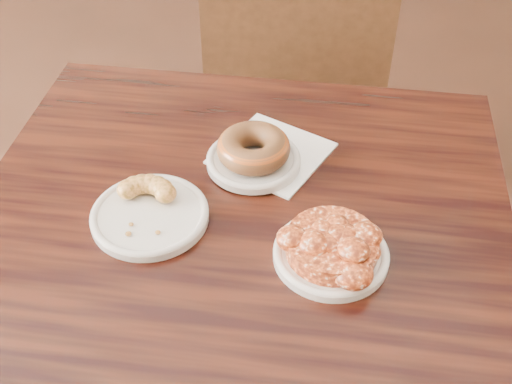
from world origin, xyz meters
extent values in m
plane|color=black|center=(0.00, 0.00, 0.00)|extent=(5.00, 5.00, 0.00)
cube|color=black|center=(-0.06, -0.28, 0.38)|extent=(1.03, 1.03, 0.75)
cube|color=white|center=(0.03, -0.13, 0.75)|extent=(0.23, 0.23, 0.00)
cylinder|color=silver|center=(0.00, -0.15, 0.76)|extent=(0.15, 0.15, 0.01)
cylinder|color=silver|center=(-0.17, -0.24, 0.76)|extent=(0.17, 0.17, 0.01)
cylinder|color=white|center=(0.06, -0.36, 0.76)|extent=(0.16, 0.16, 0.01)
torus|color=#973D16|center=(0.00, -0.15, 0.79)|extent=(0.12, 0.12, 0.04)
camera|label=1|loc=(-0.16, -0.92, 1.41)|focal=45.00mm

